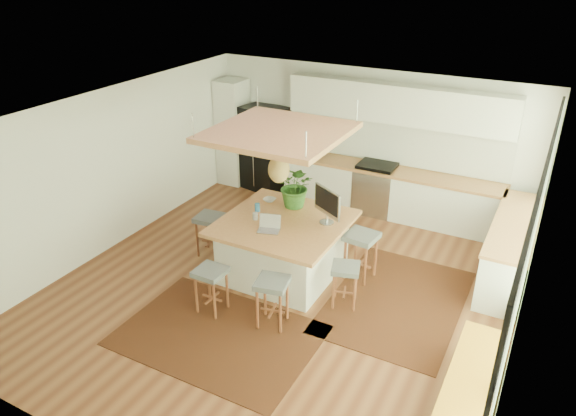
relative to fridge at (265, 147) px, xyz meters
The scene contains 33 objects.
floor 3.97m from the fridge, 55.72° to the right, with size 7.00×7.00×0.00m, color brown.
ceiling 4.25m from the fridge, 55.72° to the right, with size 7.00×7.00×0.00m, color white.
wall_back 2.24m from the fridge, ahead, with size 6.50×6.50×0.00m, color white.
wall_front 7.05m from the fridge, 71.99° to the right, with size 6.50×6.50×0.00m, color white.
wall_left 3.40m from the fridge, 108.60° to the right, with size 7.00×7.00×0.00m, color white.
wall_right 6.31m from the fridge, 30.47° to the right, with size 7.00×7.00×0.00m, color white.
window_wall 6.29m from the fridge, 30.61° to the right, with size 0.10×6.20×2.60m, color black, non-canonical shape.
pantry 0.80m from the fridge, behind, with size 0.55×0.60×2.25m, color white.
back_counter_base 2.77m from the fridge, ahead, with size 4.20×0.60×0.88m, color white.
back_counter_top 2.73m from the fridge, ahead, with size 4.24×0.64×0.05m, color #AD693D.
backsplash 2.77m from the fridge, ahead, with size 4.20×0.02×0.80m, color white.
upper_cabinets 2.99m from the fridge, ahead, with size 4.20×0.34×0.70m, color white.
range 2.51m from the fridge, ahead, with size 0.76×0.62×1.00m, color #A5A5AA, non-canonical shape.
right_counter_base 5.27m from the fridge, 13.15° to the right, with size 0.60×2.50×0.88m, color white.
right_counter_top 5.24m from the fridge, 13.15° to the right, with size 0.64×2.54×0.05m, color #AD693D.
window_bench 6.78m from the fridge, 40.59° to the right, with size 0.52×2.00×0.50m, color white, non-canonical shape.
ceiling_panel 3.55m from the fridge, 56.11° to the right, with size 1.86×1.86×0.80m, color #AD693D, non-canonical shape.
rug_near 5.06m from the fridge, 67.29° to the right, with size 2.60×1.80×0.01m, color black.
rug_right 4.76m from the fridge, 35.56° to the right, with size 1.80×2.60×0.01m, color black.
fridge is the anchor object (origin of this frame).
island 3.47m from the fridge, 55.12° to the right, with size 1.85×1.85×0.93m, color #AD693D, non-canonical shape.
stool_near_left 4.47m from the fridge, 69.74° to the right, with size 0.41×0.41×0.69m, color #505459, non-canonical shape.
stool_near_right 4.75m from the fridge, 58.76° to the right, with size 0.42×0.42×0.71m, color #505459, non-canonical shape.
stool_right_front 4.48m from the fridge, 45.09° to the right, with size 0.39×0.39×0.65m, color #505459, non-canonical shape.
stool_right_back 3.93m from the fridge, 37.71° to the right, with size 0.46×0.46×0.78m, color #505459, non-canonical shape.
stool_left_side 2.98m from the fridge, 78.21° to the right, with size 0.42×0.42×0.72m, color #505459, non-canonical shape.
laptop 3.74m from the fridge, 59.02° to the right, with size 0.32×0.34×0.24m, color #A5A5AA, non-canonical shape.
monitor 3.64m from the fridge, 44.94° to the right, with size 0.62×0.22×0.57m, color #A5A5AA, non-canonical shape.
microwave 1.06m from the fridge, ahead, with size 0.58×0.32×0.39m, color #A5A5AA.
island_plant 2.98m from the fridge, 50.10° to the right, with size 0.65×0.72×0.56m, color #1E4C19.
island_bowl 2.71m from the fridge, 58.25° to the right, with size 0.20×0.20×0.05m, color beige.
island_bottle_0 3.07m from the fridge, 62.49° to the right, with size 0.07×0.07×0.19m, color teal.
island_bottle_1 3.36m from the fridge, 62.19° to the right, with size 0.07×0.07×0.19m, color silver.
Camera 1 is at (3.25, -6.01, 4.68)m, focal length 33.42 mm.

